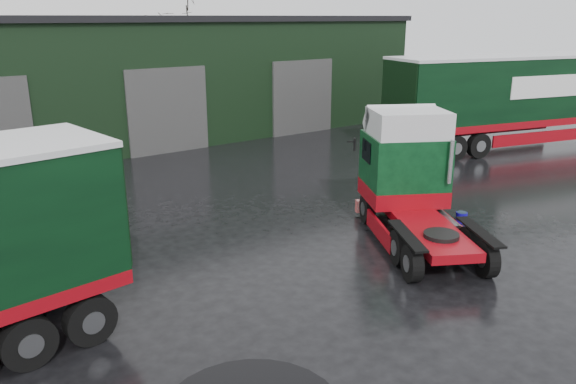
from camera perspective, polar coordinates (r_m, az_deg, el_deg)
The scene contains 7 objects.
ground at distance 15.27m, azimuth 3.61°, elevation -6.79°, with size 100.00×100.00×0.00m, color black.
warehouse at distance 32.72m, azimuth -16.69°, elevation 11.26°, with size 32.40×12.40×6.30m.
hero_tractor at distance 15.86m, azimuth 13.61°, elevation 0.79°, with size 2.52×5.95×3.70m, color #0A3518, non-canonical shape.
lorry_right at distance 29.92m, azimuth 22.06°, elevation 8.52°, with size 3.00×17.34×4.56m, color silver, non-canonical shape.
wash_bucket at distance 18.62m, azimuth 17.20°, elevation -2.48°, with size 0.36×0.36×0.33m, color #1107A4.
tree_back_b at distance 44.94m, azimuth -11.42°, elevation 13.88°, with size 4.40×4.40×7.50m, color black, non-canonical shape.
puddle_1 at distance 18.34m, azimuth 13.27°, elevation -2.99°, with size 2.09×2.09×0.01m, color black.
Camera 1 is at (-8.96, -10.67, 6.25)m, focal length 35.00 mm.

